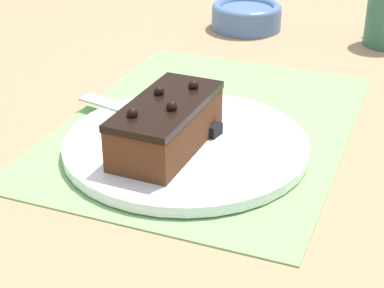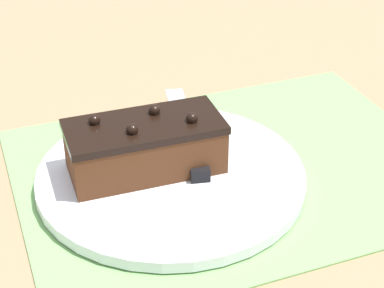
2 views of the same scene
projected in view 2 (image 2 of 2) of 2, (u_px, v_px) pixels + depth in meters
name	position (u px, v px, depth m)	size (l,w,h in m)	color
ground_plane	(232.00, 170.00, 0.70)	(3.00, 3.00, 0.00)	#9E7F5B
placemat_woven	(233.00, 168.00, 0.70)	(0.46, 0.34, 0.00)	#7AB266
cake_plate	(172.00, 178.00, 0.67)	(0.28, 0.28, 0.01)	white
chocolate_cake	(145.00, 146.00, 0.66)	(0.16, 0.08, 0.06)	#512D19
serving_knife	(190.00, 144.00, 0.71)	(0.06, 0.20, 0.01)	black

